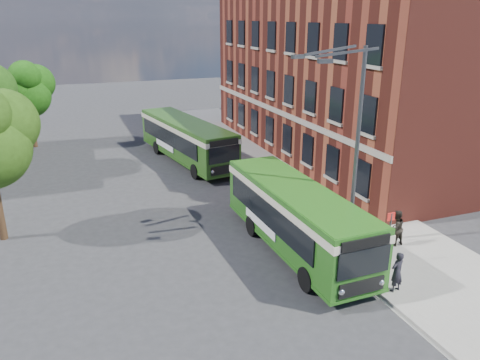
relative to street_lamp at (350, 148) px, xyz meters
name	(u,v)px	position (x,y,z in m)	size (l,w,h in m)	color
ground	(229,246)	(-4.84, 2.00, -4.79)	(120.00, 120.00, 0.00)	#2B2B2E
pavement	(288,175)	(2.16, 10.00, -4.72)	(6.00, 48.00, 0.15)	gray
kerb_line	(245,182)	(-0.89, 10.00, -4.79)	(0.12, 48.00, 0.01)	beige
brick_office	(352,61)	(9.16, 14.00, 2.18)	(12.10, 26.00, 14.20)	maroon
street_lamp	(350,148)	(0.00, 0.00, 0.00)	(2.96, 2.38, 9.00)	#3D3F42
bus_stop_sign	(389,235)	(0.76, -2.20, -3.28)	(0.35, 0.08, 2.52)	#3D3F42
bus_front	(296,213)	(-2.16, 0.57, -2.96)	(2.83, 10.15, 3.02)	#245F18
bus_rear	(186,137)	(-3.24, 15.80, -2.96)	(4.51, 11.83, 3.02)	#275317
pedestrian_a	(397,272)	(-0.19, -4.00, -3.83)	(0.60, 0.39, 1.63)	black
pedestrian_b	(396,228)	(2.25, -0.83, -3.79)	(0.83, 0.64, 1.70)	black
tree_right	(28,89)	(-13.78, 24.03, -0.08)	(4.11, 3.91, 6.95)	#352213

